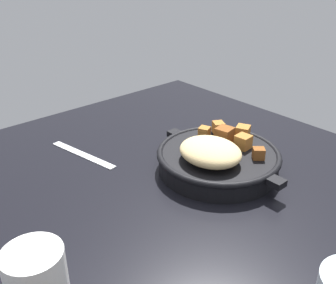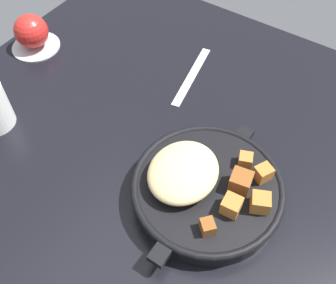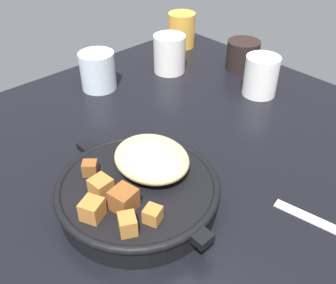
% 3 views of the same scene
% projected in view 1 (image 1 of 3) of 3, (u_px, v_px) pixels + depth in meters
% --- Properties ---
extents(ground_plane, '(0.93, 0.88, 0.02)m').
position_uv_depth(ground_plane, '(173.00, 198.00, 0.69)').
color(ground_plane, black).
extents(cast_iron_skillet, '(0.28, 0.23, 0.08)m').
position_uv_depth(cast_iron_skillet, '(219.00, 158.00, 0.74)').
color(cast_iron_skillet, black).
rests_on(cast_iron_skillet, ground_plane).
extents(butter_knife, '(0.18, 0.05, 0.00)m').
position_uv_depth(butter_knife, '(83.00, 154.00, 0.81)').
color(butter_knife, silver).
rests_on(butter_knife, ground_plane).
extents(white_creamer_pitcher, '(0.07, 0.07, 0.08)m').
position_uv_depth(white_creamer_pitcher, '(37.00, 281.00, 0.45)').
color(white_creamer_pitcher, white).
rests_on(white_creamer_pitcher, ground_plane).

